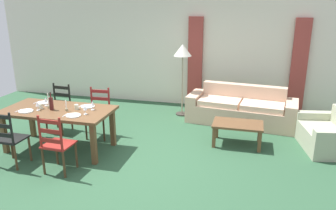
{
  "coord_description": "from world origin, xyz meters",
  "views": [
    {
      "loc": [
        1.91,
        -4.82,
        2.56
      ],
      "look_at": [
        0.48,
        0.72,
        0.75
      ],
      "focal_mm": 35.42,
      "sensor_mm": 36.0,
      "label": 1
    }
  ],
  "objects_px": {
    "dining_chair_near_right": "(56,144)",
    "dining_table": "(58,114)",
    "wine_glass_far_right": "(92,104)",
    "coffee_table": "(238,126)",
    "coffee_cup_primary": "(76,107)",
    "wine_bottle": "(51,103)",
    "dining_chair_far_left": "(60,108)",
    "wine_glass_near_left": "(37,104)",
    "wine_glass_far_left": "(46,100)",
    "coffee_cup_secondary": "(41,106)",
    "dining_chair_far_right": "(99,113)",
    "standing_lamp": "(183,55)",
    "armchair_upholstered": "(330,135)",
    "wine_glass_near_right": "(85,108)",
    "couch": "(241,110)",
    "dining_chair_near_left": "(9,138)"
  },
  "relations": [
    {
      "from": "standing_lamp",
      "to": "wine_glass_far_left",
      "type": "bearing_deg",
      "value": -131.66
    },
    {
      "from": "dining_chair_near_left",
      "to": "couch",
      "type": "relative_size",
      "value": 0.41
    },
    {
      "from": "dining_chair_near_right",
      "to": "armchair_upholstered",
      "type": "relative_size",
      "value": 0.75
    },
    {
      "from": "wine_glass_far_left",
      "to": "dining_table",
      "type": "bearing_deg",
      "value": -21.55
    },
    {
      "from": "wine_glass_near_left",
      "to": "wine_glass_far_left",
      "type": "xyz_separation_m",
      "value": [
        -0.01,
        0.26,
        0.0
      ]
    },
    {
      "from": "dining_chair_near_right",
      "to": "coffee_cup_primary",
      "type": "xyz_separation_m",
      "value": [
        -0.11,
        0.85,
        0.32
      ]
    },
    {
      "from": "dining_chair_far_left",
      "to": "coffee_cup_primary",
      "type": "xyz_separation_m",
      "value": [
        0.81,
        -0.72,
        0.32
      ]
    },
    {
      "from": "wine_glass_far_left",
      "to": "coffee_cup_primary",
      "type": "bearing_deg",
      "value": -4.42
    },
    {
      "from": "dining_chair_far_right",
      "to": "coffee_cup_secondary",
      "type": "bearing_deg",
      "value": -132.58
    },
    {
      "from": "wine_glass_near_right",
      "to": "coffee_cup_primary",
      "type": "bearing_deg",
      "value": 144.35
    },
    {
      "from": "coffee_cup_secondary",
      "to": "wine_glass_near_left",
      "type": "bearing_deg",
      "value": -87.64
    },
    {
      "from": "wine_glass_far_right",
      "to": "coffee_cup_primary",
      "type": "height_order",
      "value": "wine_glass_far_right"
    },
    {
      "from": "wine_glass_far_right",
      "to": "coffee_cup_secondary",
      "type": "height_order",
      "value": "wine_glass_far_right"
    },
    {
      "from": "dining_chair_near_right",
      "to": "armchair_upholstered",
      "type": "height_order",
      "value": "dining_chair_near_right"
    },
    {
      "from": "dining_chair_near_left",
      "to": "coffee_cup_secondary",
      "type": "height_order",
      "value": "dining_chair_near_left"
    },
    {
      "from": "dining_chair_near_left",
      "to": "dining_chair_near_right",
      "type": "xyz_separation_m",
      "value": [
        0.85,
        -0.01,
        0.0
      ]
    },
    {
      "from": "wine_glass_near_left",
      "to": "coffee_table",
      "type": "height_order",
      "value": "wine_glass_near_left"
    },
    {
      "from": "dining_chair_far_left",
      "to": "wine_glass_near_left",
      "type": "height_order",
      "value": "dining_chair_far_left"
    },
    {
      "from": "dining_table",
      "to": "standing_lamp",
      "type": "distance_m",
      "value": 3.03
    },
    {
      "from": "dining_chair_far_left",
      "to": "wine_bottle",
      "type": "xyz_separation_m",
      "value": [
        0.41,
        -0.85,
        0.39
      ]
    },
    {
      "from": "dining_chair_far_left",
      "to": "wine_bottle",
      "type": "relative_size",
      "value": 3.04
    },
    {
      "from": "dining_chair_near_right",
      "to": "dining_table",
      "type": "bearing_deg",
      "value": 119.43
    },
    {
      "from": "dining_chair_far_right",
      "to": "coffee_cup_secondary",
      "type": "distance_m",
      "value": 1.09
    },
    {
      "from": "dining_chair_near_left",
      "to": "wine_glass_near_left",
      "type": "height_order",
      "value": "dining_chair_near_left"
    },
    {
      "from": "wine_glass_far_right",
      "to": "couch",
      "type": "height_order",
      "value": "wine_glass_far_right"
    },
    {
      "from": "coffee_cup_secondary",
      "to": "standing_lamp",
      "type": "height_order",
      "value": "standing_lamp"
    },
    {
      "from": "dining_chair_near_right",
      "to": "coffee_cup_primary",
      "type": "height_order",
      "value": "dining_chair_near_right"
    },
    {
      "from": "coffee_cup_primary",
      "to": "armchair_upholstered",
      "type": "relative_size",
      "value": 0.07
    },
    {
      "from": "dining_chair_far_right",
      "to": "wine_glass_near_left",
      "type": "distance_m",
      "value": 1.18
    },
    {
      "from": "dining_chair_near_right",
      "to": "coffee_cup_secondary",
      "type": "distance_m",
      "value": 1.08
    },
    {
      "from": "wine_glass_near_left",
      "to": "dining_chair_far_right",
      "type": "bearing_deg",
      "value": 50.74
    },
    {
      "from": "dining_chair_near_left",
      "to": "dining_chair_far_left",
      "type": "distance_m",
      "value": 1.56
    },
    {
      "from": "dining_chair_near_left",
      "to": "dining_chair_far_right",
      "type": "bearing_deg",
      "value": 60.98
    },
    {
      "from": "wine_glass_near_right",
      "to": "coffee_cup_primary",
      "type": "height_order",
      "value": "wine_glass_near_right"
    },
    {
      "from": "wine_glass_near_right",
      "to": "dining_chair_near_right",
      "type": "bearing_deg",
      "value": -104.04
    },
    {
      "from": "wine_bottle",
      "to": "wine_glass_far_left",
      "type": "distance_m",
      "value": 0.29
    },
    {
      "from": "wine_bottle",
      "to": "armchair_upholstered",
      "type": "xyz_separation_m",
      "value": [
        4.75,
        1.3,
        -0.62
      ]
    },
    {
      "from": "coffee_cup_secondary",
      "to": "coffee_table",
      "type": "relative_size",
      "value": 0.1
    },
    {
      "from": "wine_bottle",
      "to": "armchair_upholstered",
      "type": "distance_m",
      "value": 4.96
    },
    {
      "from": "dining_chair_far_right",
      "to": "wine_glass_near_right",
      "type": "height_order",
      "value": "dining_chair_far_right"
    },
    {
      "from": "wine_glass_far_right",
      "to": "coffee_table",
      "type": "bearing_deg",
      "value": 19.32
    },
    {
      "from": "dining_chair_far_left",
      "to": "wine_glass_far_left",
      "type": "distance_m",
      "value": 0.79
    },
    {
      "from": "coffee_cup_secondary",
      "to": "couch",
      "type": "distance_m",
      "value": 4.07
    },
    {
      "from": "wine_glass_far_left",
      "to": "coffee_table",
      "type": "relative_size",
      "value": 0.18
    },
    {
      "from": "wine_glass_near_right",
      "to": "wine_glass_far_left",
      "type": "relative_size",
      "value": 1.0
    },
    {
      "from": "wine_glass_far_left",
      "to": "standing_lamp",
      "type": "height_order",
      "value": "standing_lamp"
    },
    {
      "from": "dining_table",
      "to": "dining_chair_near_left",
      "type": "xyz_separation_m",
      "value": [
        -0.41,
        -0.77,
        -0.19
      ]
    },
    {
      "from": "coffee_cup_primary",
      "to": "armchair_upholstered",
      "type": "bearing_deg",
      "value": 15.11
    },
    {
      "from": "wine_bottle",
      "to": "coffee_table",
      "type": "distance_m",
      "value": 3.34
    },
    {
      "from": "dining_chair_near_right",
      "to": "wine_glass_near_right",
      "type": "distance_m",
      "value": 0.78
    }
  ]
}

